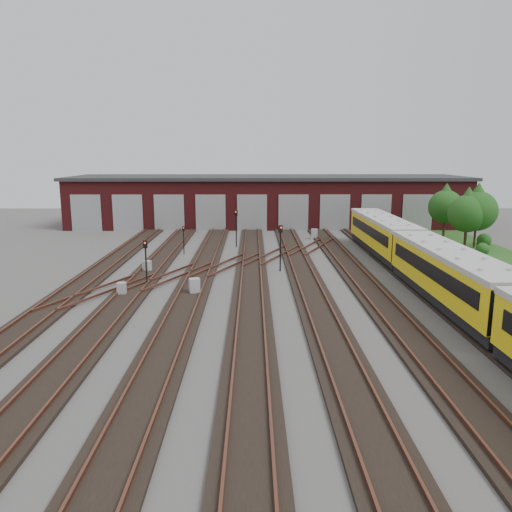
{
  "coord_description": "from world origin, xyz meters",
  "views": [
    {
      "loc": [
        -1.88,
        -26.02,
        9.08
      ],
      "look_at": [
        -1.67,
        8.78,
        2.0
      ],
      "focal_mm": 35.0,
      "sensor_mm": 36.0,
      "label": 1
    }
  ],
  "objects": [
    {
      "name": "signal_mast_2",
      "position": [
        -3.56,
        23.13,
        2.35
      ],
      "size": [
        0.31,
        0.29,
        3.7
      ],
      "rotation": [
        0.0,
        0.0,
        -0.24
      ],
      "color": "black",
      "rests_on": "ground"
    },
    {
      "name": "relay_cabinet_2",
      "position": [
        -5.74,
        5.76,
        0.56
      ],
      "size": [
        0.8,
        0.73,
        1.11
      ],
      "primitive_type": "cube",
      "rotation": [
        0.0,
        0.0,
        0.3
      ],
      "color": "#A3A5A8",
      "rests_on": "ground"
    },
    {
      "name": "ground",
      "position": [
        0.0,
        0.0,
        0.0
      ],
      "size": [
        120.0,
        120.0,
        0.0
      ],
      "primitive_type": "plane",
      "color": "#494744",
      "rests_on": "ground"
    },
    {
      "name": "relay_cabinet_0",
      "position": [
        -10.47,
        5.48,
        0.46
      ],
      "size": [
        0.56,
        0.48,
        0.92
      ],
      "primitive_type": "cube",
      "rotation": [
        0.0,
        0.0,
        0.03
      ],
      "color": "#A3A5A8",
      "rests_on": "ground"
    },
    {
      "name": "track_network",
      "position": [
        -0.17,
        0.59,
        0.11
      ],
      "size": [
        30.4,
        70.0,
        0.33
      ],
      "color": "black",
      "rests_on": "ground"
    },
    {
      "name": "tree_1",
      "position": [
        19.03,
        22.28,
        3.9
      ],
      "size": [
        3.66,
        3.66,
        6.07
      ],
      "color": "#312116",
      "rests_on": "ground"
    },
    {
      "name": "maintenance_shed",
      "position": [
        -0.01,
        39.97,
        3.2
      ],
      "size": [
        51.0,
        12.5,
        6.35
      ],
      "color": "#581618",
      "rests_on": "ground"
    },
    {
      "name": "metro_train",
      "position": [
        10.0,
        3.07,
        1.96
      ],
      "size": [
        2.86,
        47.41,
        3.18
      ],
      "rotation": [
        0.0,
        0.0,
        0.01
      ],
      "color": "black",
      "rests_on": "ground"
    },
    {
      "name": "signal_mast_3",
      "position": [
        0.28,
        12.59,
        2.35
      ],
      "size": [
        0.32,
        0.31,
        3.68
      ],
      "rotation": [
        0.0,
        0.0,
        0.31
      ],
      "color": "black",
      "rests_on": "ground"
    },
    {
      "name": "tree_0",
      "position": [
        19.32,
        28.69,
        3.9
      ],
      "size": [
        3.67,
        3.67,
        6.08
      ],
      "color": "#312116",
      "rests_on": "ground"
    },
    {
      "name": "relay_cabinet_4",
      "position": [
        11.96,
        9.12,
        0.53
      ],
      "size": [
        0.78,
        0.72,
        1.06
      ],
      "primitive_type": "cube",
      "rotation": [
        0.0,
        0.0,
        -0.36
      ],
      "color": "#A3A5A8",
      "rests_on": "ground"
    },
    {
      "name": "relay_cabinet_1",
      "position": [
        -10.2,
        12.18,
        0.47
      ],
      "size": [
        0.71,
        0.66,
        0.94
      ],
      "primitive_type": "cube",
      "rotation": [
        0.0,
        0.0,
        -0.42
      ],
      "color": "#A3A5A8",
      "rests_on": "ground"
    },
    {
      "name": "tree_2",
      "position": [
        20.08,
        22.55,
        4.15
      ],
      "size": [
        3.9,
        3.9,
        6.46
      ],
      "color": "#312116",
      "rests_on": "ground"
    },
    {
      "name": "signal_mast_0",
      "position": [
        -9.39,
        8.15,
        2.08
      ],
      "size": [
        0.27,
        0.26,
        3.24
      ],
      "rotation": [
        0.0,
        0.0,
        0.01
      ],
      "color": "black",
      "rests_on": "ground"
    },
    {
      "name": "relay_cabinet_3",
      "position": [
        4.85,
        27.99,
        0.55
      ],
      "size": [
        0.76,
        0.68,
        1.11
      ],
      "primitive_type": "cube",
      "rotation": [
        0.0,
        0.0,
        -0.2
      ],
      "color": "#A3A5A8",
      "rests_on": "ground"
    },
    {
      "name": "signal_mast_1",
      "position": [
        -8.31,
        19.51,
        1.68
      ],
      "size": [
        0.24,
        0.23,
        2.61
      ],
      "rotation": [
        0.0,
        0.0,
        0.3
      ],
      "color": "black",
      "rests_on": "ground"
    },
    {
      "name": "bush_2",
      "position": [
        21.81,
        24.18,
        0.71
      ],
      "size": [
        1.42,
        1.42,
        1.42
      ],
      "primitive_type": "sphere",
      "color": "#174413",
      "rests_on": "ground"
    },
    {
      "name": "bush_1",
      "position": [
        19.56,
        19.59,
        0.61
      ],
      "size": [
        1.22,
        1.22,
        1.22
      ],
      "primitive_type": "sphere",
      "color": "#174413",
      "rests_on": "ground"
    }
  ]
}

